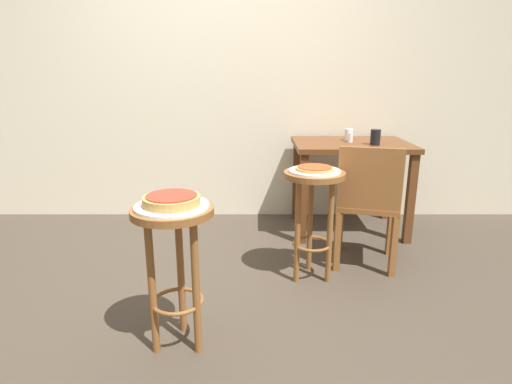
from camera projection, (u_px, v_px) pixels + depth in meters
The scene contains 13 objects.
ground_plane at pixel (213, 303), 2.43m from camera, with size 6.00×6.00×0.00m, color #42382D.
back_wall at pixel (228, 48), 3.61m from camera, with size 6.00×0.10×3.00m, color beige.
stool_foreground at pixel (176, 246), 1.93m from camera, with size 0.38×0.38×0.71m.
serving_plate_foreground at pixel (174, 206), 1.88m from camera, with size 0.34×0.34×0.01m, color silver.
pizza_foreground at pixel (173, 200), 1.87m from camera, with size 0.26×0.26×0.05m.
stool_middle at pixel (315, 201), 2.61m from camera, with size 0.38×0.38×0.71m.
serving_plate_middle at pixel (316, 171), 2.55m from camera, with size 0.32×0.32×0.01m, color silver.
pizza_middle at pixel (316, 168), 2.55m from camera, with size 0.24×0.24×0.02m.
dining_table at pixel (352, 158), 3.42m from camera, with size 0.93×0.69×0.75m.
cup_near_edge at pixel (377, 137), 3.24m from camera, with size 0.08×0.08×0.12m, color black.
cup_far_edge at pixel (351, 135), 3.44m from camera, with size 0.07×0.07×0.10m, color silver.
condiment_shaker at pixel (352, 138), 3.37m from camera, with size 0.04×0.04×0.08m, color white.
wooden_chair at pixel (369, 202), 2.78m from camera, with size 0.48×0.48×0.85m.
Camera 1 is at (0.26, -2.16, 1.29)m, focal length 29.33 mm.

